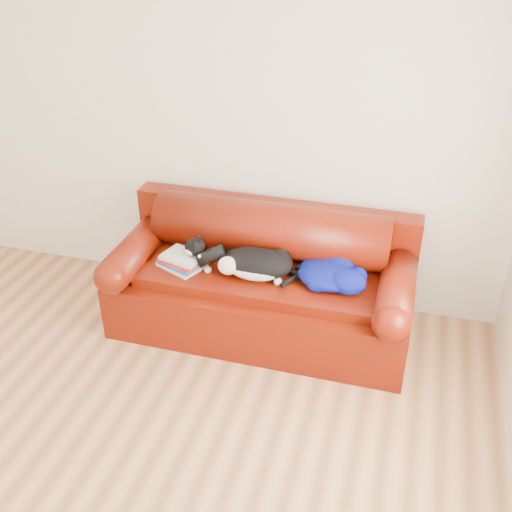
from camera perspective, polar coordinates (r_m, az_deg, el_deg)
The scene contains 7 objects.
ground at distance 3.67m, azimuth -15.52°, elevation -18.73°, with size 4.50×4.50×0.00m, color brown.
room_shell at distance 2.62m, azimuth -18.03°, elevation 5.36°, with size 4.52×4.02×2.61m.
sofa_base at distance 4.33m, azimuth 0.52°, elevation -4.21°, with size 2.10×0.90×0.50m.
sofa_back at distance 4.37m, azimuth 1.39°, elevation 0.83°, with size 2.10×1.01×0.88m.
book_stack at distance 4.23m, azimuth -7.01°, elevation -0.43°, with size 0.37×0.33×0.10m.
cat at distance 4.06m, azimuth -0.09°, elevation -0.80°, with size 0.72×0.41×0.25m.
blanket at distance 4.04m, azimuth 7.15°, elevation -1.70°, with size 0.50×0.45×0.15m.
Camera 1 is at (1.51, -1.93, 2.73)m, focal length 42.00 mm.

